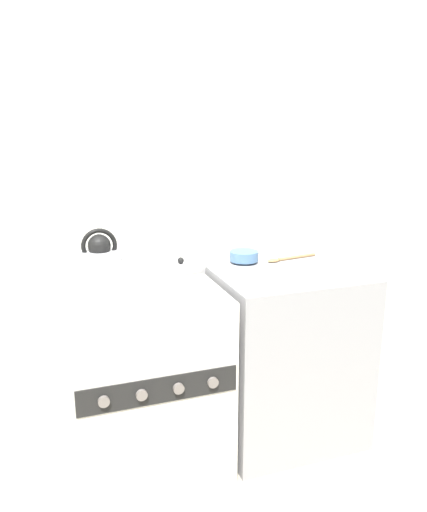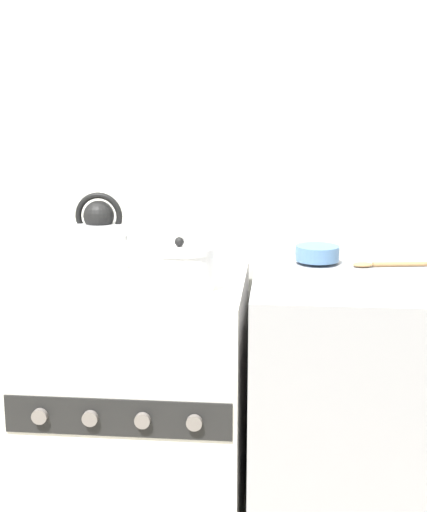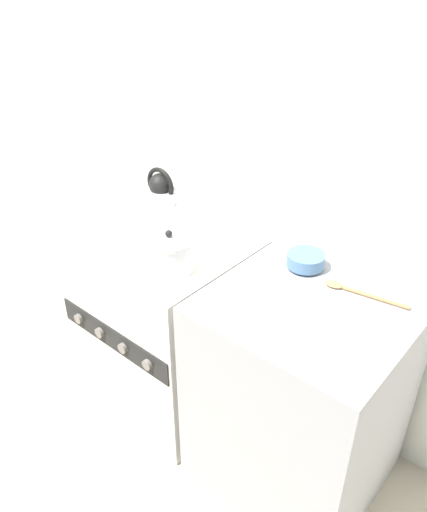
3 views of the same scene
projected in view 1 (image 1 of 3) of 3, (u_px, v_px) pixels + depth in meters
The scene contains 8 objects.
ground_plane at pixel (163, 502), 2.09m from camera, with size 12.00×12.00×0.00m, color #B2A893.
wall_back at pixel (122, 185), 2.42m from camera, with size 7.00×0.06×2.50m.
stove at pixel (144, 377), 2.27m from camera, with size 0.67×0.65×0.84m.
counter at pixel (283, 352), 2.50m from camera, with size 0.68×0.63×0.86m.
kettle at pixel (101, 262), 2.22m from camera, with size 0.22×0.18×0.25m.
cooking_pot at pixel (181, 279), 2.09m from camera, with size 0.21×0.21×0.16m.
enamel_bowl at pixel (244, 256), 2.51m from camera, with size 0.14×0.14×0.06m.
wooden_spoon at pixel (287, 258), 2.56m from camera, with size 0.30×0.07×0.02m.
Camera 1 is at (-0.39, -1.73, 1.52)m, focal length 35.00 mm.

